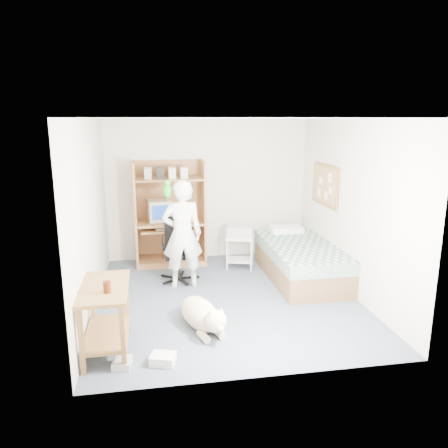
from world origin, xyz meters
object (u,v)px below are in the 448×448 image
person (182,234)px  printer_cart (240,247)px  office_chair (178,258)px  computer_hutch (170,217)px  side_desk (106,309)px  bed (300,260)px  dog (202,314)px

person → printer_cart: size_ratio=2.95×
printer_cart → office_chair: bearing=-143.2°
computer_hutch → person: (0.12, -1.17, -0.00)m
computer_hutch → printer_cart: computer_hutch is taller
side_desk → bed: bearing=32.5°
person → printer_cart: (1.02, 0.69, -0.45)m
person → computer_hutch: bearing=-86.5°
computer_hutch → side_desk: computer_hutch is taller
computer_hutch → dog: computer_hutch is taller
computer_hutch → printer_cart: (1.14, -0.48, -0.45)m
dog → office_chair: bearing=77.7°
side_desk → office_chair: office_chair is taller
computer_hutch → side_desk: 3.08m
person → dog: size_ratio=1.45×
side_desk → printer_cart: (1.99, 2.46, -0.13)m
bed → person: bearing=-178.4°
office_chair → dog: bearing=-87.1°
person → printer_cart: bearing=-148.3°
printer_cart → person: bearing=-129.0°
bed → side_desk: size_ratio=2.02×
computer_hutch → printer_cart: bearing=-22.8°
computer_hutch → office_chair: 0.99m
office_chair → printer_cart: (1.07, 0.39, 0.02)m
bed → printer_cart: 1.07m
side_desk → dog: size_ratio=0.89×
side_desk → person: bearing=61.1°
bed → printer_cart: (-0.86, 0.64, 0.08)m
computer_hutch → dog: size_ratio=1.60×
computer_hutch → bed: 2.35m
office_chair → person: size_ratio=0.60×
office_chair → bed: bearing=-9.9°
computer_hutch → office_chair: (0.07, -0.87, -0.47)m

